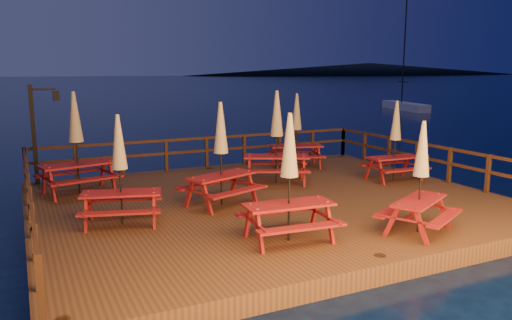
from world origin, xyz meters
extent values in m
plane|color=black|center=(0.00, 0.00, 0.00)|extent=(500.00, 500.00, 0.00)
cube|color=#4E2E19|center=(0.00, 0.00, 0.20)|extent=(12.00, 10.00, 0.40)
cylinder|color=#341A10|center=(-5.60, 4.60, -0.30)|extent=(0.24, 0.24, 1.40)
cylinder|color=#341A10|center=(0.00, -4.60, -0.30)|extent=(0.24, 0.24, 1.40)
cylinder|color=#341A10|center=(0.00, 4.60, -0.30)|extent=(0.24, 0.24, 1.40)
cylinder|color=#341A10|center=(5.60, 4.60, -0.30)|extent=(0.24, 0.24, 1.40)
cube|color=#341A10|center=(0.00, 4.85, 1.45)|extent=(11.70, 0.06, 0.09)
cube|color=#341A10|center=(0.00, 4.85, 1.01)|extent=(11.70, 0.06, 0.09)
cube|color=#341A10|center=(-4.68, 4.85, 0.95)|extent=(0.10, 0.10, 1.10)
cube|color=#341A10|center=(0.00, 4.85, 0.95)|extent=(0.10, 0.10, 1.10)
cube|color=#341A10|center=(4.68, 4.85, 0.95)|extent=(0.10, 0.10, 1.10)
cube|color=#341A10|center=(-5.85, 0.00, 1.45)|extent=(0.06, 9.70, 0.09)
cube|color=#341A10|center=(-5.85, 0.00, 1.01)|extent=(0.06, 9.70, 0.09)
cube|color=#341A10|center=(-5.85, -3.88, 0.95)|extent=(0.10, 0.10, 1.10)
cube|color=#341A10|center=(-5.85, 0.00, 0.95)|extent=(0.10, 0.10, 1.10)
cube|color=#341A10|center=(-5.85, 3.88, 0.95)|extent=(0.10, 0.10, 1.10)
cube|color=#341A10|center=(5.85, 0.00, 1.45)|extent=(0.06, 9.70, 0.09)
cube|color=#341A10|center=(5.85, 0.00, 1.01)|extent=(0.06, 9.70, 0.09)
cube|color=#341A10|center=(5.85, 0.00, 0.95)|extent=(0.10, 0.10, 1.10)
cube|color=#341A10|center=(5.85, 3.88, 0.95)|extent=(0.10, 0.10, 1.10)
cube|color=black|center=(-5.55, 4.55, 1.90)|extent=(0.12, 0.12, 3.00)
cube|color=black|center=(-5.20, 4.55, 3.25)|extent=(0.70, 0.06, 0.06)
cube|color=black|center=(-4.85, 4.55, 3.05)|extent=(0.18, 0.18, 0.28)
sphere|color=#FFCF66|center=(-4.85, 4.55, 3.05)|extent=(0.14, 0.14, 0.14)
ellipsoid|color=black|center=(185.00, 230.00, 3.50)|extent=(230.40, 86.40, 7.00)
cube|color=white|center=(26.96, 24.65, 0.25)|extent=(2.83, 7.12, 0.90)
cylinder|color=black|center=(26.96, 25.16, 5.22)|extent=(0.12, 0.12, 10.04)
cylinder|color=black|center=(26.96, 25.16, 2.61)|extent=(0.50, 1.78, 0.08)
cube|color=maroon|center=(-1.14, -3.13, 1.16)|extent=(1.88, 0.86, 0.05)
cube|color=maroon|center=(-1.09, -2.52, 0.86)|extent=(1.84, 0.44, 0.05)
cube|color=maroon|center=(-1.20, -3.73, 0.86)|extent=(1.84, 0.44, 0.05)
cube|color=maroon|center=(-1.87, -2.73, 0.78)|extent=(0.07, 0.11, 0.76)
cube|color=maroon|center=(-1.93, -3.39, 0.78)|extent=(0.07, 0.11, 0.76)
cube|color=maroon|center=(-0.36, -2.86, 0.78)|extent=(0.07, 0.11, 0.76)
cube|color=maroon|center=(-0.42, -3.52, 0.78)|extent=(0.07, 0.11, 0.76)
cylinder|color=black|center=(-1.14, -3.13, 1.67)|extent=(0.04, 0.04, 2.53)
cone|color=tan|center=(-1.14, -3.13, 2.37)|extent=(0.36, 0.36, 1.27)
sphere|color=black|center=(-1.14, -3.13, 2.96)|extent=(0.07, 0.07, 0.07)
cube|color=maroon|center=(-3.99, -0.57, 1.12)|extent=(1.85, 1.13, 0.05)
cube|color=maroon|center=(-3.83, -0.01, 0.83)|extent=(1.74, 0.75, 0.05)
cube|color=maroon|center=(-4.16, -1.12, 0.83)|extent=(1.74, 0.75, 0.05)
cube|color=maroon|center=(-4.60, -0.06, 0.76)|extent=(0.08, 0.11, 0.72)
cube|color=maroon|center=(-4.78, -0.67, 0.76)|extent=(0.08, 0.11, 0.72)
cube|color=maroon|center=(-3.21, -0.47, 0.76)|extent=(0.08, 0.11, 0.72)
cube|color=maroon|center=(-3.39, -1.08, 0.76)|extent=(0.08, 0.11, 0.72)
cylinder|color=black|center=(-3.99, -0.57, 1.60)|extent=(0.04, 0.04, 2.41)
cone|color=tan|center=(-3.99, -0.57, 2.28)|extent=(0.35, 0.35, 1.20)
sphere|color=black|center=(-3.99, -0.57, 2.84)|extent=(0.07, 0.07, 0.07)
cube|color=maroon|center=(2.88, 3.51, 1.16)|extent=(1.95, 1.24, 0.05)
cube|color=maroon|center=(3.07, 4.09, 0.85)|extent=(1.82, 0.84, 0.05)
cube|color=maroon|center=(2.69, 2.94, 0.85)|extent=(1.82, 0.84, 0.05)
cube|color=maroon|center=(2.27, 4.07, 0.78)|extent=(0.09, 0.11, 0.76)
cube|color=maroon|center=(2.06, 3.43, 0.78)|extent=(0.09, 0.11, 0.76)
cube|color=maroon|center=(3.71, 3.59, 0.78)|extent=(0.09, 0.11, 0.76)
cube|color=maroon|center=(3.50, 2.96, 0.78)|extent=(0.09, 0.11, 0.76)
cylinder|color=black|center=(2.88, 3.51, 1.66)|extent=(0.04, 0.04, 2.53)
cone|color=tan|center=(2.88, 3.51, 2.37)|extent=(0.36, 0.36, 1.26)
sphere|color=black|center=(2.88, 3.51, 2.96)|extent=(0.07, 0.07, 0.07)
cube|color=maroon|center=(1.63, -3.85, 1.10)|extent=(1.79, 1.34, 0.05)
cube|color=maroon|center=(1.37, -3.35, 0.82)|extent=(1.61, 0.99, 0.05)
cube|color=maroon|center=(1.88, -4.35, 0.82)|extent=(1.61, 0.99, 0.05)
cube|color=maroon|center=(0.87, -3.89, 0.75)|extent=(0.09, 0.11, 0.70)
cube|color=maroon|center=(1.15, -4.44, 0.75)|extent=(0.09, 0.11, 0.70)
cube|color=maroon|center=(2.11, -3.26, 0.75)|extent=(0.09, 0.11, 0.70)
cube|color=maroon|center=(2.39, -3.81, 0.75)|extent=(0.09, 0.11, 0.70)
cylinder|color=black|center=(1.63, -3.85, 1.56)|extent=(0.04, 0.04, 2.32)
cone|color=tan|center=(1.63, -3.85, 2.21)|extent=(0.33, 0.33, 1.16)
sphere|color=black|center=(1.63, -3.85, 2.75)|extent=(0.07, 0.07, 0.07)
cube|color=maroon|center=(1.09, 1.62, 1.22)|extent=(2.10, 1.56, 0.05)
cube|color=maroon|center=(1.38, 2.20, 0.89)|extent=(1.89, 1.15, 0.05)
cube|color=maroon|center=(0.80, 1.03, 0.89)|extent=(1.89, 1.15, 0.05)
cube|color=maroon|center=(0.52, 2.31, 0.81)|extent=(0.11, 0.13, 0.82)
cube|color=maroon|center=(0.19, 1.66, 0.81)|extent=(0.11, 0.13, 0.82)
cube|color=maroon|center=(1.98, 1.58, 0.81)|extent=(0.11, 0.13, 0.82)
cube|color=maroon|center=(1.66, 0.93, 0.81)|extent=(0.11, 0.13, 0.82)
cylinder|color=black|center=(1.09, 1.62, 1.76)|extent=(0.05, 0.05, 2.73)
cone|color=tan|center=(1.09, 1.62, 2.53)|extent=(0.39, 0.39, 1.36)
sphere|color=black|center=(1.09, 1.62, 3.16)|extent=(0.08, 0.08, 0.08)
cube|color=maroon|center=(-1.38, -0.03, 1.17)|extent=(1.98, 1.31, 0.05)
cube|color=maroon|center=(-1.59, 0.54, 0.86)|extent=(1.83, 0.90, 0.05)
cube|color=maroon|center=(-1.17, -0.61, 0.86)|extent=(1.83, 0.90, 0.05)
cube|color=maroon|center=(-2.22, 0.02, 0.78)|extent=(0.09, 0.12, 0.77)
cube|color=maroon|center=(-1.99, -0.62, 0.78)|extent=(0.09, 0.12, 0.77)
cube|color=maroon|center=(-0.77, 0.55, 0.78)|extent=(0.09, 0.12, 0.77)
cube|color=maroon|center=(-0.54, -0.09, 0.78)|extent=(0.09, 0.12, 0.77)
cylinder|color=black|center=(-1.38, -0.03, 1.68)|extent=(0.05, 0.05, 2.57)
cone|color=tan|center=(-1.38, -0.03, 2.40)|extent=(0.37, 0.37, 1.28)
sphere|color=black|center=(-1.38, -0.03, 3.00)|extent=(0.07, 0.07, 0.07)
cube|color=maroon|center=(-4.53, 2.84, 1.23)|extent=(2.11, 1.19, 0.06)
cube|color=maroon|center=(-4.68, 3.48, 0.90)|extent=(2.01, 0.74, 0.06)
cube|color=maroon|center=(-4.39, 2.19, 0.90)|extent=(2.01, 0.74, 0.06)
cube|color=maroon|center=(-5.42, 3.01, 0.81)|extent=(0.09, 0.12, 0.83)
cube|color=maroon|center=(-5.26, 2.30, 0.81)|extent=(0.09, 0.12, 0.83)
cube|color=maroon|center=(-3.80, 3.37, 0.81)|extent=(0.09, 0.12, 0.83)
cube|color=maroon|center=(-3.64, 2.66, 0.81)|extent=(0.09, 0.12, 0.83)
cylinder|color=black|center=(-4.53, 2.84, 1.78)|extent=(0.05, 0.05, 2.76)
cone|color=tan|center=(-4.53, 2.84, 2.56)|extent=(0.40, 0.40, 1.38)
sphere|color=black|center=(-4.53, 2.84, 3.20)|extent=(0.08, 0.08, 0.08)
cube|color=maroon|center=(4.59, 0.35, 1.12)|extent=(1.76, 0.74, 0.05)
cube|color=maroon|center=(4.61, 0.93, 0.83)|extent=(1.75, 0.34, 0.05)
cube|color=maroon|center=(4.57, -0.22, 0.83)|extent=(1.75, 0.34, 0.05)
cube|color=maroon|center=(3.88, 0.70, 0.76)|extent=(0.06, 0.10, 0.72)
cube|color=maroon|center=(3.86, 0.06, 0.76)|extent=(0.06, 0.10, 0.72)
cube|color=maroon|center=(5.33, 0.64, 0.76)|extent=(0.06, 0.10, 0.72)
cube|color=maroon|center=(5.30, 0.01, 0.76)|extent=(0.06, 0.10, 0.72)
cylinder|color=black|center=(4.59, 0.35, 1.61)|extent=(0.04, 0.04, 2.41)
cone|color=tan|center=(4.59, 0.35, 2.28)|extent=(0.35, 0.35, 1.21)
sphere|color=black|center=(4.59, 0.35, 2.84)|extent=(0.07, 0.07, 0.07)
camera|label=1|loc=(-5.94, -11.60, 3.86)|focal=35.00mm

